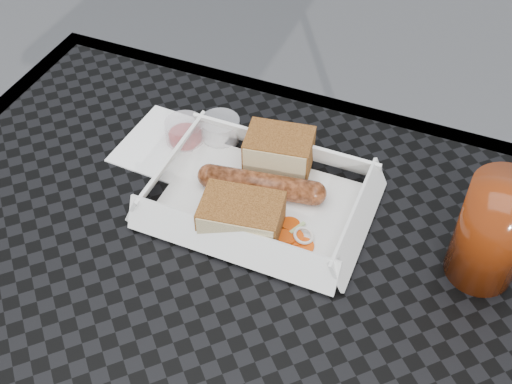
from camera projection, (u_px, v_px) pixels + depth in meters
patio_table at (190, 362)px, 0.69m from camera, size 0.80×0.80×0.74m
food_tray at (259, 203)px, 0.74m from camera, size 0.22×0.15×0.00m
bratwurst at (261, 184)px, 0.74m from camera, size 0.15×0.05×0.03m
bread_near at (279, 152)px, 0.76m from camera, size 0.09×0.07×0.05m
bread_far at (241, 218)px, 0.69m from camera, size 0.10×0.07×0.04m
veg_garnish at (296, 234)px, 0.71m from camera, size 0.03×0.03×0.00m
napkin at (171, 145)px, 0.81m from camera, size 0.13×0.13×0.00m
condiment_cup_sauce at (185, 132)px, 0.81m from camera, size 0.05×0.05×0.03m
condiment_cup_empty at (220, 129)px, 0.81m from camera, size 0.05×0.05×0.03m
drink_glass at (493, 232)px, 0.63m from camera, size 0.07×0.07×0.13m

